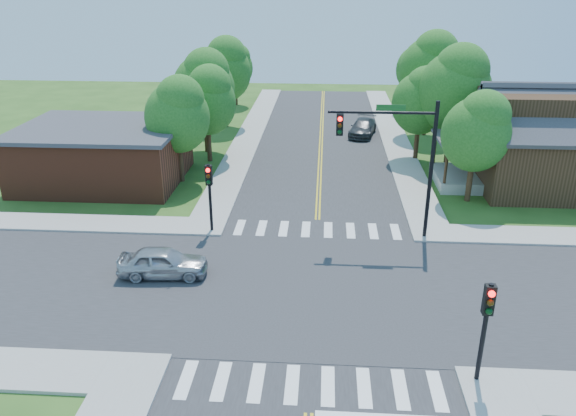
# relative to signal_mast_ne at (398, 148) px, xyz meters

# --- Properties ---
(ground) EXTENTS (100.00, 100.00, 0.00)m
(ground) POSITION_rel_signal_mast_ne_xyz_m (-3.91, -5.59, -4.85)
(ground) COLOR #2C5119
(ground) RESTS_ON ground
(road_ns) EXTENTS (10.00, 90.00, 0.04)m
(road_ns) POSITION_rel_signal_mast_ne_xyz_m (-3.91, -5.59, -4.83)
(road_ns) COLOR #2D2D30
(road_ns) RESTS_ON ground
(road_ew) EXTENTS (90.00, 10.00, 0.04)m
(road_ew) POSITION_rel_signal_mast_ne_xyz_m (-3.91, -5.59, -4.83)
(road_ew) COLOR #2D2D30
(road_ew) RESTS_ON ground
(intersection_patch) EXTENTS (10.20, 10.20, 0.06)m
(intersection_patch) POSITION_rel_signal_mast_ne_xyz_m (-3.91, -5.59, -4.85)
(intersection_patch) COLOR #2D2D30
(intersection_patch) RESTS_ON ground
(sidewalk_ne) EXTENTS (40.00, 40.00, 0.14)m
(sidewalk_ne) POSITION_rel_signal_mast_ne_xyz_m (11.90, 10.23, -4.78)
(sidewalk_ne) COLOR #9E9B93
(sidewalk_ne) RESTS_ON ground
(sidewalk_nw) EXTENTS (40.00, 40.00, 0.14)m
(sidewalk_nw) POSITION_rel_signal_mast_ne_xyz_m (-19.73, 10.23, -4.78)
(sidewalk_nw) COLOR #9E9B93
(sidewalk_nw) RESTS_ON ground
(crosswalk_north) EXTENTS (8.85, 2.00, 0.01)m
(crosswalk_north) POSITION_rel_signal_mast_ne_xyz_m (-3.91, 0.61, -4.80)
(crosswalk_north) COLOR white
(crosswalk_north) RESTS_ON ground
(crosswalk_south) EXTENTS (8.85, 2.00, 0.01)m
(crosswalk_south) POSITION_rel_signal_mast_ne_xyz_m (-3.91, -11.79, -4.80)
(crosswalk_south) COLOR white
(crosswalk_south) RESTS_ON ground
(centerline) EXTENTS (0.30, 90.00, 0.01)m
(centerline) POSITION_rel_signal_mast_ne_xyz_m (-3.91, -5.59, -4.80)
(centerline) COLOR yellow
(centerline) RESTS_ON ground
(signal_mast_ne) EXTENTS (5.30, 0.42, 7.20)m
(signal_mast_ne) POSITION_rel_signal_mast_ne_xyz_m (0.00, 0.00, 0.00)
(signal_mast_ne) COLOR black
(signal_mast_ne) RESTS_ON ground
(signal_pole_se) EXTENTS (0.34, 0.42, 3.80)m
(signal_pole_se) POSITION_rel_signal_mast_ne_xyz_m (1.69, -11.21, -2.19)
(signal_pole_se) COLOR black
(signal_pole_se) RESTS_ON ground
(signal_pole_nw) EXTENTS (0.34, 0.42, 3.80)m
(signal_pole_nw) POSITION_rel_signal_mast_ne_xyz_m (-9.51, -0.01, -2.19)
(signal_pole_nw) COLOR black
(signal_pole_nw) RESTS_ON ground
(house_ne) EXTENTS (13.05, 8.80, 7.11)m
(house_ne) POSITION_rel_signal_mast_ne_xyz_m (11.19, 8.65, -1.52)
(house_ne) COLOR #2F1F10
(house_ne) RESTS_ON ground
(building_nw) EXTENTS (10.40, 8.40, 3.73)m
(building_nw) POSITION_rel_signal_mast_ne_xyz_m (-18.11, 7.61, -2.97)
(building_nw) COLOR brown
(building_nw) RESTS_ON ground
(tree_e_a) EXTENTS (3.99, 3.79, 6.79)m
(tree_e_a) POSITION_rel_signal_mast_ne_xyz_m (5.21, 5.47, -0.41)
(tree_e_a) COLOR #382314
(tree_e_a) RESTS_ON ground
(tree_e_b) EXTENTS (5.06, 4.81, 8.61)m
(tree_e_b) POSITION_rel_signal_mast_ne_xyz_m (5.24, 12.42, 0.79)
(tree_e_b) COLOR #382314
(tree_e_b) RESTS_ON ground
(tree_e_c) EXTENTS (5.14, 4.88, 8.74)m
(tree_e_c) POSITION_rel_signal_mast_ne_xyz_m (4.94, 20.60, 0.88)
(tree_e_c) COLOR #382314
(tree_e_c) RESTS_ON ground
(tree_e_d) EXTENTS (4.12, 3.91, 7.00)m
(tree_e_d) POSITION_rel_signal_mast_ne_xyz_m (5.22, 28.87, -0.27)
(tree_e_d) COLOR #382314
(tree_e_d) RESTS_ON ground
(tree_w_a) EXTENTS (4.15, 3.94, 7.05)m
(tree_w_a) POSITION_rel_signal_mast_ne_xyz_m (-12.96, 7.79, -0.23)
(tree_w_a) COLOR #382314
(tree_w_a) RESTS_ON ground
(tree_w_b) EXTENTS (4.65, 4.42, 7.90)m
(tree_w_b) POSITION_rel_signal_mast_ne_xyz_m (-12.63, 14.55, 0.33)
(tree_w_b) COLOR #382314
(tree_w_b) RESTS_ON ground
(tree_w_c) EXTENTS (4.71, 4.48, 8.01)m
(tree_w_c) POSITION_rel_signal_mast_ne_xyz_m (-12.44, 22.30, 0.40)
(tree_w_c) COLOR #382314
(tree_w_c) RESTS_ON ground
(tree_w_d) EXTENTS (3.71, 3.52, 6.31)m
(tree_w_d) POSITION_rel_signal_mast_ne_xyz_m (-12.94, 31.42, -0.72)
(tree_w_d) COLOR #382314
(tree_w_d) RESTS_ON ground
(tree_house) EXTENTS (4.05, 3.85, 6.89)m
(tree_house) POSITION_rel_signal_mast_ne_xyz_m (3.20, 13.54, -0.34)
(tree_house) COLOR #382314
(tree_house) RESTS_ON ground
(tree_bldg) EXTENTS (4.15, 3.94, 7.06)m
(tree_bldg) POSITION_rel_signal_mast_ne_xyz_m (-11.96, 12.24, -0.23)
(tree_bldg) COLOR #382314
(tree_bldg) RESTS_ON ground
(car_silver) EXTENTS (2.13, 4.22, 1.37)m
(car_silver) POSITION_rel_signal_mast_ne_xyz_m (-10.79, -4.82, -4.17)
(car_silver) COLOR #B2B4B9
(car_silver) RESTS_ON ground
(car_dgrey) EXTENTS (3.85, 5.42, 1.34)m
(car_dgrey) POSITION_rel_signal_mast_ne_xyz_m (-0.41, 20.06, -4.18)
(car_dgrey) COLOR #313436
(car_dgrey) RESTS_ON ground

